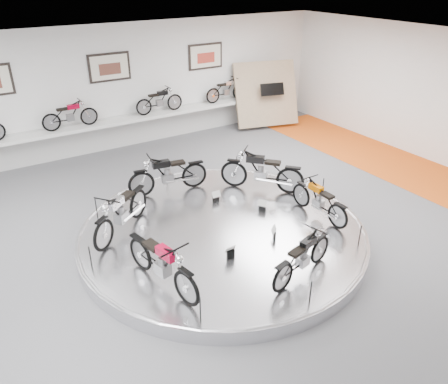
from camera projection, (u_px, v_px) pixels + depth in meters
floor at (230, 245)px, 9.74m from camera, size 16.00×16.00×0.00m
ceiling at (231, 61)px, 7.90m from camera, size 16.00×16.00×0.00m
wall_back at (112, 89)px, 14.07m from camera, size 16.00×0.00×16.00m
orange_carpet_strip at (421, 175)px, 12.98m from camera, size 2.40×12.60×0.01m
dado_band at (117, 132)px, 14.72m from camera, size 15.68×0.04×1.10m
display_platform at (223, 233)px, 9.90m from camera, size 6.40×6.40×0.30m
platform_rim at (222, 228)px, 9.84m from camera, size 6.40×6.40×0.10m
shelf at (119, 121)px, 14.30m from camera, size 11.00×0.55×0.10m
poster_center at (110, 67)px, 13.71m from camera, size 1.35×0.06×0.88m
poster_right at (206, 56)px, 15.38m from camera, size 1.35×0.06×0.88m
display_panel at (266, 94)px, 16.40m from camera, size 2.56×1.52×2.30m
shelf_bike_b at (70, 117)px, 13.40m from camera, size 1.22×0.43×0.73m
shelf_bike_c at (159, 102)px, 14.83m from camera, size 1.22×0.43×0.73m
shelf_bike_d at (226, 91)px, 16.11m from camera, size 1.22×0.43×0.73m
bike_a at (262, 171)px, 11.22m from camera, size 1.72×1.83×1.10m
bike_b at (168, 173)px, 11.14m from camera, size 1.85×0.91×1.04m
bike_c at (121, 211)px, 9.41m from camera, size 1.79×1.59×1.05m
bike_d at (162, 263)px, 7.81m from camera, size 0.94×1.82×1.02m
bike_e at (303, 256)px, 8.09m from camera, size 1.59×0.88×0.89m
bike_f at (319, 200)px, 10.05m from camera, size 0.55×1.51×0.89m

